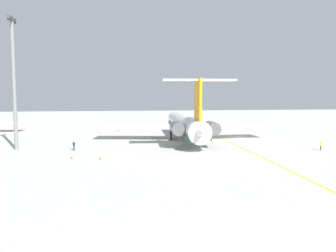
{
  "coord_description": "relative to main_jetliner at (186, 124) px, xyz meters",
  "views": [
    {
      "loc": [
        -80.03,
        28.57,
        10.28
      ],
      "look_at": [
        -0.84,
        16.94,
        3.09
      ],
      "focal_mm": 37.42,
      "sensor_mm": 36.0,
      "label": 1
    }
  ],
  "objects": [
    {
      "name": "taxiway_centreline",
      "position": [
        1.27,
        -8.91,
        -3.58
      ],
      "size": [
        97.51,
        4.19,
        0.01
      ],
      "primitive_type": "cube",
      "rotation": [
        0.0,
        0.0,
        -0.04
      ],
      "color": "gold",
      "rests_on": "ground"
    },
    {
      "name": "ground",
      "position": [
        2.1,
        -13.02,
        -3.59
      ],
      "size": [
        287.46,
        287.46,
        0.0
      ],
      "primitive_type": "plane",
      "color": "#B7B5AD"
    },
    {
      "name": "ground_crew_portside",
      "position": [
        21.29,
        -22.79,
        -2.53
      ],
      "size": [
        0.27,
        0.42,
        1.67
      ],
      "rotation": [
        0.0,
        0.0,
        3.31
      ],
      "color": "black",
      "rests_on": "ground"
    },
    {
      "name": "light_mast",
      "position": [
        -9.67,
        34.22,
        9.76
      ],
      "size": [
        4.0,
        0.7,
        24.29
      ],
      "color": "slate",
      "rests_on": "ground"
    },
    {
      "name": "safety_cone_wingtip",
      "position": [
        -22.49,
        18.28,
        -3.31
      ],
      "size": [
        0.4,
        0.4,
        0.55
      ],
      "primitive_type": "cone",
      "color": "#EA590F",
      "rests_on": "ground"
    },
    {
      "name": "ground_crew_starboard",
      "position": [
        22.06,
        15.01,
        -2.45
      ],
      "size": [
        0.45,
        0.29,
        1.8
      ],
      "rotation": [
        0.0,
        0.0,
        1.35
      ],
      "color": "black",
      "rests_on": "ground"
    },
    {
      "name": "ground_crew_near_tail",
      "position": [
        -11.99,
        23.48,
        -2.48
      ],
      "size": [
        0.28,
        0.42,
        1.76
      ],
      "rotation": [
        0.0,
        0.0,
        3.51
      ],
      "color": "black",
      "rests_on": "ground"
    },
    {
      "name": "ground_crew_near_nose",
      "position": [
        -18.53,
        -21.81,
        -2.45
      ],
      "size": [
        0.32,
        0.37,
        1.8
      ],
      "rotation": [
        0.0,
        0.0,
        3.83
      ],
      "color": "black",
      "rests_on": "ground"
    },
    {
      "name": "safety_cone_tail",
      "position": [
        -20.74,
        22.83,
        -3.31
      ],
      "size": [
        0.4,
        0.4,
        0.55
      ],
      "primitive_type": "cone",
      "color": "#EA590F",
      "rests_on": "ground"
    },
    {
      "name": "main_jetliner",
      "position": [
        0.0,
        0.0,
        0.0
      ],
      "size": [
        45.19,
        40.09,
        13.16
      ],
      "rotation": [
        0.0,
        0.0,
        -0.06
      ],
      "color": "white",
      "rests_on": "ground"
    },
    {
      "name": "safety_cone_nose",
      "position": [
        24.3,
        -20.77,
        -3.31
      ],
      "size": [
        0.4,
        0.4,
        0.55
      ],
      "primitive_type": "cone",
      "color": "#EA590F",
      "rests_on": "ground"
    }
  ]
}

